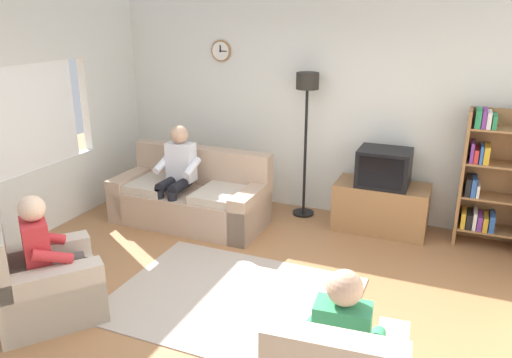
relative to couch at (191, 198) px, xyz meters
The scene contains 12 objects.
ground_plane 2.08m from the couch, 49.73° to the right, with size 12.00×12.00×0.00m, color #9E6B42.
back_wall_assembly 2.01m from the couch, 39.40° to the left, with size 6.20×0.17×2.70m.
couch is the anchor object (origin of this frame).
tv_stand 2.35m from the couch, 16.86° to the left, with size 1.10×0.56×0.58m.
tv 2.39m from the couch, 16.29° to the left, with size 0.60×0.49×0.44m.
bookshelf 3.49m from the couch, 12.55° to the left, with size 0.68×0.36×1.57m.
floor_lamp 1.85m from the couch, 32.22° to the left, with size 0.28×0.28×1.85m.
armchair_near_window 2.31m from the couch, 93.82° to the right, with size 1.17×1.19×0.90m.
area_rug 1.94m from the couch, 48.83° to the right, with size 2.20×1.70×0.01m, color #AD9E8E.
person_on_couch 0.42m from the couch, 137.72° to the right, with size 0.51×0.54×1.24m.
person_in_left_armchair 2.26m from the couch, 92.51° to the right, with size 0.63×0.64×1.12m.
person_in_right_armchair 3.51m from the couch, 44.16° to the right, with size 0.54×0.56×1.12m.
Camera 1 is at (1.71, -3.53, 2.55)m, focal length 34.97 mm.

